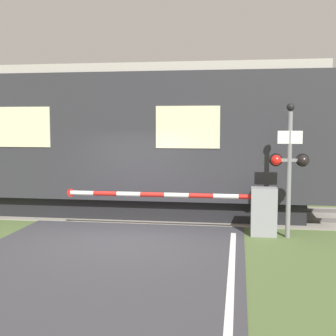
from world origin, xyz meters
The scene contains 5 objects.
ground_plane centered at (0.00, 0.00, 0.00)m, with size 80.00×80.00×0.00m, color #4C6033.
track_bed centered at (0.00, 3.31, 0.02)m, with size 36.00×3.20×0.13m.
train centered at (-3.24, 3.31, 2.16)m, with size 16.50×2.97×4.23m.
crossing_barrier centered at (2.82, 0.97, 0.63)m, with size 5.15×0.44×1.14m.
signal_post centered at (3.75, 0.84, 1.77)m, with size 0.90×0.26×3.10m.
Camera 1 is at (2.61, -10.12, 2.62)m, focal length 50.00 mm.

